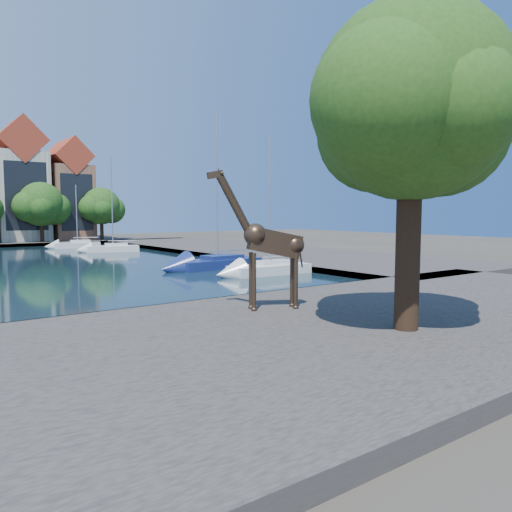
# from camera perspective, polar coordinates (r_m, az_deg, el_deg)

# --- Properties ---
(ground) EXTENTS (160.00, 160.00, 0.00)m
(ground) POSITION_cam_1_polar(r_m,az_deg,el_deg) (20.57, -18.30, -7.47)
(ground) COLOR #38332B
(ground) RESTS_ON ground
(near_quay) EXTENTS (50.00, 14.00, 0.50)m
(near_quay) POSITION_cam_1_polar(r_m,az_deg,el_deg) (14.21, -9.35, -11.85)
(near_quay) COLOR #45413C
(near_quay) RESTS_ON ground
(right_quay) EXTENTS (14.00, 52.00, 0.50)m
(right_quay) POSITION_cam_1_polar(r_m,az_deg,el_deg) (53.36, -0.50, 0.59)
(right_quay) COLOR #45413C
(right_quay) RESTS_ON ground
(plane_tree) EXTENTS (8.32, 6.40, 10.62)m
(plane_tree) POSITION_cam_1_polar(r_m,az_deg,el_deg) (17.40, 17.61, 15.77)
(plane_tree) COLOR #332114
(plane_tree) RESTS_ON near_quay
(townhouse_east_mid) EXTENTS (6.43, 9.18, 16.65)m
(townhouse_east_mid) POSITION_cam_1_polar(r_m,az_deg,el_deg) (76.64, -25.48, 7.32)
(townhouse_east_mid) COLOR beige
(townhouse_east_mid) RESTS_ON far_quay
(townhouse_east_end) EXTENTS (5.44, 9.18, 14.43)m
(townhouse_east_end) POSITION_cam_1_polar(r_m,az_deg,el_deg) (78.10, -20.73, 6.70)
(townhouse_east_end) COLOR #8B5C43
(townhouse_east_end) RESTS_ON far_quay
(far_tree_east) EXTENTS (7.54, 5.80, 7.84)m
(far_tree_east) POSITION_cam_1_polar(r_m,az_deg,el_deg) (71.51, -23.29, 5.30)
(far_tree_east) COLOR #332114
(far_tree_east) RESTS_ON far_quay
(far_tree_far_east) EXTENTS (6.76, 5.20, 7.36)m
(far_tree_far_east) POSITION_cam_1_polar(r_m,az_deg,el_deg) (73.74, -17.20, 5.34)
(far_tree_far_east) COLOR #332114
(far_tree_far_east) RESTS_ON far_quay
(giraffe_statue) EXTENTS (3.69, 1.77, 5.47)m
(giraffe_statue) POSITION_cam_1_polar(r_m,az_deg,el_deg) (19.74, 1.33, 1.61)
(giraffe_statue) COLOR #38281C
(giraffe_statue) RESTS_ON near_quay
(sailboat_right_a) EXTENTS (5.95, 2.28, 9.55)m
(sailboat_right_a) POSITION_cam_1_polar(r_m,az_deg,el_deg) (34.60, 1.57, -1.25)
(sailboat_right_a) COLOR silver
(sailboat_right_a) RESTS_ON water_basin
(sailboat_right_b) EXTENTS (7.17, 3.08, 12.13)m
(sailboat_right_b) POSITION_cam_1_polar(r_m,az_deg,el_deg) (38.55, -4.38, -0.57)
(sailboat_right_b) COLOR navy
(sailboat_right_b) RESTS_ON water_basin
(sailboat_right_c) EXTENTS (5.70, 3.34, 10.21)m
(sailboat_right_c) POSITION_cam_1_polar(r_m,az_deg,el_deg) (56.53, -16.02, 1.00)
(sailboat_right_c) COLOR silver
(sailboat_right_c) RESTS_ON water_basin
(sailboat_right_d) EXTENTS (5.43, 2.91, 7.57)m
(sailboat_right_d) POSITION_cam_1_polar(r_m,az_deg,el_deg) (63.77, -19.73, 1.33)
(sailboat_right_d) COLOR silver
(sailboat_right_d) RESTS_ON water_basin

